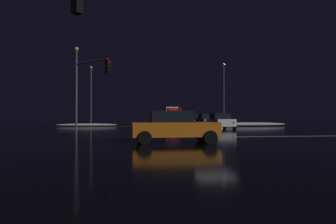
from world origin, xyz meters
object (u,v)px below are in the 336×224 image
Objects in this scene: sedan_white at (220,121)px; box_truck at (171,114)px; streetlamp_left_near at (77,81)px; streetlamp_right_far at (224,89)px; sedan_red at (184,119)px; sedan_orange_crossing at (174,127)px; sedan_gray at (207,120)px; sedan_blue at (180,119)px; sedan_black at (195,120)px; traffic_signal_nw at (89,81)px; traffic_signal_sw at (28,19)px; streetlamp_left_far at (91,91)px.

sedan_white is 0.52× the size of box_truck.
sedan_white is at bearing -13.54° from streetlamp_left_near.
streetlamp_right_far reaches higher than sedan_white.
sedan_white is at bearing -89.48° from sedan_red.
sedan_orange_crossing is (-6.99, -34.09, 0.00)m from sedan_red.
sedan_blue is (0.04, 18.25, 0.00)m from sedan_gray.
sedan_black is at bearing -90.93° from sedan_blue.
sedan_orange_crossing is 0.69× the size of traffic_signal_nw.
sedan_red is at bearing 90.52° from sedan_white.
sedan_black is 6.37m from sedan_red.
sedan_gray is 1.00× the size of sedan_red.
streetlamp_right_far is (19.06, 22.42, 1.33)m from traffic_signal_nw.
sedan_orange_crossing is 8.21m from traffic_signal_sw.
sedan_blue is at bearing 89.05° from sedan_white.
sedan_orange_crossing is 37.94m from streetlamp_right_far.
traffic_signal_sw reaches higher than sedan_white.
streetlamp_right_far is (6.74, 0.95, 4.84)m from sedan_red.
streetlamp_right_far is at bearing 71.33° from sedan_white.
streetlamp_right_far is at bearing 0.00° from streetlamp_left_far.
box_truck reaches higher than sedan_white.
box_truck is 1.91× the size of sedan_orange_crossing.
traffic_signal_sw is at bearing -106.21° from sedan_blue.
traffic_signal_sw is at bearing -115.91° from sedan_gray.
sedan_white is 1.00× the size of sedan_black.
streetlamp_left_far is at bearing 92.40° from traffic_signal_sw.
sedan_orange_crossing is at bearing -111.41° from streetlamp_right_far.
sedan_orange_crossing is (-7.57, -40.44, 0.00)m from sedan_blue.
sedan_white is 6.64m from sedan_gray.
streetlamp_left_far reaches higher than sedan_black.
sedan_white is at bearing -108.67° from streetlamp_right_far.
traffic_signal_nw is at bearing 112.87° from sedan_orange_crossing.
sedan_orange_crossing is 0.66× the size of traffic_signal_sw.
sedan_blue is 0.69× the size of traffic_signal_nw.
sedan_black is at bearing -131.07° from streetlamp_right_far.
sedan_white is at bearing 65.30° from sedan_orange_crossing.
sedan_red and sedan_blue have the same top height.
sedan_blue is at bearing 89.87° from sedan_gray.
traffic_signal_sw is at bearing -139.42° from sedan_orange_crossing.
sedan_black is 0.69× the size of traffic_signal_nw.
traffic_signal_sw is at bearing -85.99° from streetlamp_left_near.
sedan_black is at bearing 91.69° from sedan_gray.
box_truck is 1.26× the size of traffic_signal_sw.
traffic_signal_nw is 0.70× the size of streetlamp_left_far.
sedan_white and sedan_blue have the same top height.
sedan_black is 0.52× the size of box_truck.
sedan_gray is at bearing 71.27° from sedan_orange_crossing.
traffic_signal_sw reaches higher than box_truck.
box_truck is at bearing 89.66° from sedan_red.
sedan_orange_crossing is at bearing -98.46° from box_truck.
sedan_orange_crossing is at bearing -78.32° from streetlamp_left_far.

